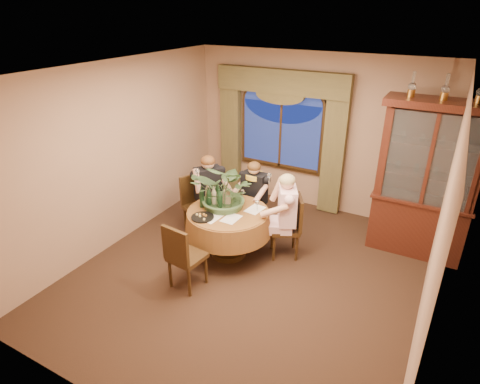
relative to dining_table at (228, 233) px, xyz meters
The scene contains 36 objects.
floor 0.67m from the dining_table, 29.92° to the right, with size 5.00×5.00×0.00m, color black.
wall_back 2.49m from the dining_table, 77.74° to the left, with size 4.50×4.50×0.00m, color #97745B.
wall_right 2.93m from the dining_table, ahead, with size 5.00×5.00×0.00m, color #97745B.
ceiling 2.49m from the dining_table, 29.92° to the right, with size 5.00×5.00×0.00m, color white.
window 2.35m from the dining_table, 93.11° to the left, with size 1.62×0.10×1.32m, color navy, non-canonical shape.
arched_transom 2.75m from the dining_table, 93.11° to the left, with size 1.60×0.06×0.44m, color navy, non-canonical shape.
drapery_left 2.53m from the dining_table, 118.62° to the left, with size 0.38×0.14×2.32m, color #4D4728.
drapery_right 2.43m from the dining_table, 66.52° to the left, with size 0.38×0.14×2.32m, color #4D4728.
swag_valance 2.82m from the dining_table, 93.23° to the left, with size 2.45×0.16×0.42m, color #4D4728, non-canonical shape.
dining_table is the anchor object (origin of this frame).
china_cabinet 2.97m from the dining_table, 30.92° to the left, with size 1.45×0.57×2.35m, color #33120B.
oil_lamp_left 3.31m from the dining_table, 35.68° to the left, with size 0.11×0.11×0.34m, color #A5722D, non-canonical shape.
oil_lamp_center 3.58m from the dining_table, 30.92° to the left, with size 0.11×0.11×0.34m, color #A5722D, non-canonical shape.
chair_right 0.85m from the dining_table, 28.79° to the left, with size 0.42×0.42×0.96m, color black.
chair_back_right 0.87m from the dining_table, 94.19° to the left, with size 0.42×0.42×0.96m, color black.
chair_back 0.85m from the dining_table, 155.47° to the left, with size 0.42×0.42×0.96m, color black.
chair_front_left 0.92m from the dining_table, 96.64° to the right, with size 0.42×0.42×0.96m, color black.
person_pink 0.91m from the dining_table, 27.28° to the left, with size 0.48×0.44×1.34m, color beige, non-canonical shape.
person_back 0.87m from the dining_table, 143.14° to the left, with size 0.48×0.44×1.35m, color black, non-canonical shape.
person_scarf 0.84m from the dining_table, 88.17° to the left, with size 0.45×0.41×1.26m, color black, non-canonical shape.
stoneware_vase 0.53m from the dining_table, 125.72° to the left, with size 0.13×0.13×0.25m, color #8C775E, non-canonical shape.
centerpiece_plant 1.00m from the dining_table, 128.73° to the left, with size 0.97×1.08×0.84m, color #3A5933.
olive_bowl 0.40m from the dining_table, 51.14° to the right, with size 0.17×0.17×0.05m, color #485630.
cheese_platter 0.57m from the dining_table, 119.72° to the right, with size 0.32×0.32×0.02m, color black.
wine_bottle_0 0.68m from the dining_table, 169.17° to the right, with size 0.07×0.07×0.33m, color black.
wine_bottle_1 0.62m from the dining_table, 150.78° to the left, with size 0.07×0.07×0.33m, color black.
wine_bottle_2 0.62m from the dining_table, behind, with size 0.07×0.07×0.33m, color black.
wine_bottle_3 0.59m from the dining_table, behind, with size 0.07×0.07×0.33m, color tan.
wine_bottle_4 0.67m from the dining_table, 169.97° to the left, with size 0.07×0.07×0.33m, color tan.
wine_bottle_5 0.55m from the dining_table, 165.40° to the right, with size 0.07×0.07×0.33m, color black.
tasting_paper_0 0.45m from the dining_table, 49.22° to the right, with size 0.21×0.30×0.00m, color white.
tasting_paper_1 0.55m from the dining_table, 34.56° to the left, with size 0.21×0.30×0.00m, color white.
tasting_paper_2 0.49m from the dining_table, 107.29° to the right, with size 0.21×0.30×0.00m, color white.
wine_glass_person_pink 0.63m from the dining_table, 27.28° to the left, with size 0.07×0.07×0.18m, color silver, non-canonical shape.
wine_glass_person_back 0.63m from the dining_table, 143.14° to the left, with size 0.07×0.07×0.18m, color silver, non-canonical shape.
wine_glass_person_scarf 0.63m from the dining_table, 88.17° to the left, with size 0.07×0.07×0.18m, color silver, non-canonical shape.
Camera 1 is at (2.15, -4.19, 3.50)m, focal length 30.00 mm.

